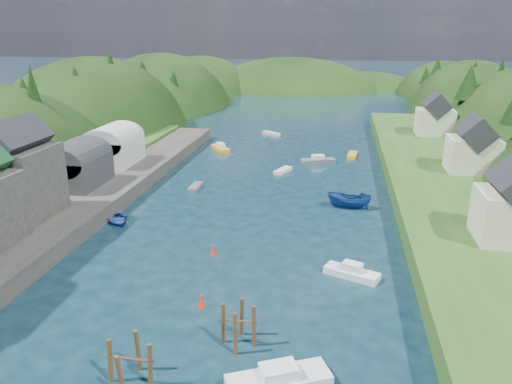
% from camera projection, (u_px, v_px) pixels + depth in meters
% --- Properties ---
extents(ground, '(600.00, 600.00, 0.00)m').
position_uv_depth(ground, '(279.00, 174.00, 81.52)').
color(ground, black).
rests_on(ground, ground).
extents(hillside_left, '(44.00, 245.56, 52.00)m').
position_uv_depth(hillside_left, '(98.00, 168.00, 114.61)').
color(hillside_left, black).
rests_on(hillside_left, ground).
extents(far_hills, '(103.00, 68.00, 44.00)m').
position_uv_depth(far_hills, '(320.00, 115.00, 200.78)').
color(far_hills, black).
rests_on(far_hills, ground).
extents(hill_trees, '(90.04, 149.36, 12.77)m').
position_uv_depth(hill_trees, '(290.00, 94.00, 91.50)').
color(hill_trees, black).
rests_on(hill_trees, ground).
extents(quay_left, '(12.00, 110.00, 2.00)m').
position_uv_depth(quay_left, '(37.00, 228.00, 56.95)').
color(quay_left, '#2D2B28').
rests_on(quay_left, ground).
extents(boat_sheds, '(7.00, 21.00, 7.50)m').
position_uv_depth(boat_sheds, '(95.00, 152.00, 73.71)').
color(boat_sheds, '#2D2D30').
rests_on(boat_sheds, quay_left).
extents(terrace_right, '(16.00, 120.00, 2.40)m').
position_uv_depth(terrace_right, '(452.00, 194.00, 67.81)').
color(terrace_right, '#234719').
rests_on(terrace_right, ground).
extents(right_bank_cottages, '(9.00, 59.24, 8.41)m').
position_uv_depth(right_bank_cottages, '(466.00, 148.00, 73.67)').
color(right_bank_cottages, beige).
rests_on(right_bank_cottages, terrace_right).
extents(piling_cluster_near, '(3.37, 3.13, 3.82)m').
position_uv_depth(piling_cluster_near, '(130.00, 366.00, 33.11)').
color(piling_cluster_near, '#382314').
rests_on(piling_cluster_near, ground).
extents(piling_cluster_far, '(2.81, 2.67, 3.89)m').
position_uv_depth(piling_cluster_far, '(239.00, 328.00, 37.28)').
color(piling_cluster_far, '#382314').
rests_on(piling_cluster_far, ground).
extents(channel_buoy_near, '(0.70, 0.70, 1.10)m').
position_uv_depth(channel_buoy_near, '(202.00, 301.00, 42.61)').
color(channel_buoy_near, red).
rests_on(channel_buoy_near, ground).
extents(channel_buoy_far, '(0.70, 0.70, 1.10)m').
position_uv_depth(channel_buoy_far, '(213.00, 250.00, 52.31)').
color(channel_buoy_far, red).
rests_on(channel_buoy_far, ground).
extents(moored_boats, '(33.61, 100.69, 2.24)m').
position_uv_depth(moored_boats, '(230.00, 246.00, 53.04)').
color(moored_boats, silver).
rests_on(moored_boats, ground).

